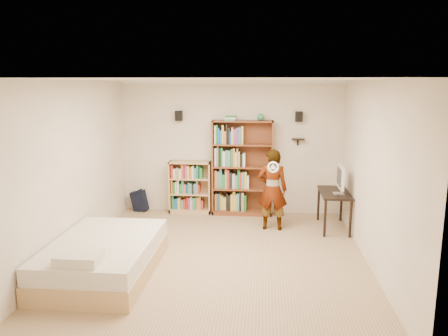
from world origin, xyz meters
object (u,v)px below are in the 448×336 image
at_px(computer_desk, 334,210).
at_px(low_bookshelf, 190,187).
at_px(person, 272,190).
at_px(tall_bookshelf, 242,168).
at_px(daybed, 104,253).

bearing_deg(computer_desk, low_bookshelf, 164.66).
xyz_separation_m(computer_desk, person, (-1.14, -0.14, 0.40)).
xyz_separation_m(tall_bookshelf, person, (0.59, -0.89, -0.21)).
height_order(low_bookshelf, daybed, low_bookshelf).
height_order(tall_bookshelf, person, tall_bookshelf).
relative_size(low_bookshelf, computer_desk, 1.05).
bearing_deg(tall_bookshelf, person, -56.41).
bearing_deg(person, computer_desk, -170.46).
bearing_deg(daybed, tall_bookshelf, 59.51).
height_order(tall_bookshelf, computer_desk, tall_bookshelf).
bearing_deg(low_bookshelf, tall_bookshelf, -0.87).
xyz_separation_m(tall_bookshelf, daybed, (-1.79, -3.04, -0.65)).
xyz_separation_m(low_bookshelf, computer_desk, (2.80, -0.77, -0.19)).
relative_size(tall_bookshelf, computer_desk, 1.88).
xyz_separation_m(low_bookshelf, daybed, (-0.72, -3.06, -0.22)).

